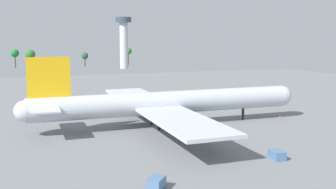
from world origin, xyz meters
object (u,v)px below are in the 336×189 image
at_px(cargo_container_fore, 156,184).
at_px(cargo_container_aft, 277,155).
at_px(safety_cone_nose, 280,117).
at_px(cargo_airplane, 165,103).
at_px(fuel_truck, 232,94).
at_px(control_tower, 124,38).

bearing_deg(cargo_container_fore, cargo_container_aft, 13.99).
relative_size(cargo_container_aft, safety_cone_nose, 4.96).
xyz_separation_m(cargo_airplane, safety_cone_nose, (33.47, -1.25, -5.57)).
relative_size(fuel_truck, safety_cone_nose, 7.75).
distance_m(safety_cone_nose, control_tower, 188.51).
relative_size(fuel_truck, cargo_container_aft, 1.56).
relative_size(fuel_truck, cargo_container_fore, 1.36).
relative_size(cargo_airplane, fuel_truck, 14.56).
relative_size(safety_cone_nose, control_tower, 0.02).
relative_size(cargo_container_fore, safety_cone_nose, 5.72).
distance_m(cargo_container_aft, safety_cone_nose, 39.27).
distance_m(fuel_truck, control_tower, 148.72).
xyz_separation_m(fuel_truck, cargo_container_fore, (-56.02, -77.96, -0.21)).
bearing_deg(cargo_container_aft, cargo_container_fore, -166.01).
bearing_deg(cargo_airplane, cargo_container_fore, -111.48).
height_order(cargo_airplane, control_tower, control_tower).
xyz_separation_m(cargo_container_fore, cargo_container_aft, (25.43, 6.34, -0.12)).
bearing_deg(fuel_truck, safety_cone_nose, -100.14).
xyz_separation_m(cargo_airplane, control_tower, (35.10, 186.05, 15.77)).
bearing_deg(cargo_container_aft, cargo_airplane, 107.05).
bearing_deg(cargo_container_fore, fuel_truck, 54.30).
bearing_deg(control_tower, cargo_container_aft, -96.53).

